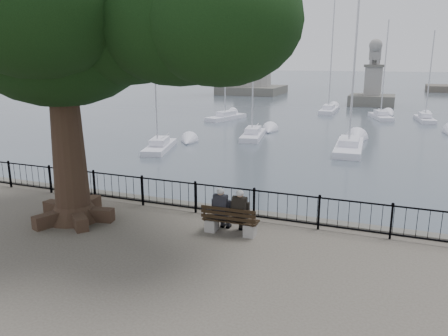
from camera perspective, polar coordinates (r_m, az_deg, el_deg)
The scene contains 15 objects.
harbor at distance 14.72m, azimuth 0.71°, elevation -7.50°, with size 260.00×260.00×1.20m.
railing at distance 13.91m, azimuth 0.00°, elevation -4.16°, with size 22.06×0.06×1.00m.
bench at distance 12.67m, azimuth 0.82°, elevation -7.31°, with size 1.64×0.53×0.86m.
person_left at distance 12.72m, azimuth -0.26°, elevation -5.63°, with size 0.40×0.68×1.36m.
person_right at distance 12.55m, azimuth 2.24°, elevation -5.93°, with size 0.40×0.68×1.36m.
tree at distance 13.40m, azimuth -17.68°, elevation 19.06°, with size 11.59×8.09×9.46m.
lighthouse at distance 75.66m, azimuth 3.86°, elevation 19.46°, with size 10.02×10.02×30.66m.
lion_monument at distance 59.94m, azimuth 18.83°, elevation 9.75°, with size 5.58×5.58×8.33m.
sailboat_a at distance 29.29m, azimuth -8.40°, elevation 2.93°, with size 2.54×4.91×9.02m.
sailboat_b at distance 33.53m, azimuth 3.82°, elevation 4.53°, with size 2.16×5.12×10.81m.
sailboat_c at distance 29.84m, azimuth 16.02°, elevation 2.83°, with size 1.92×6.04×12.45m.
sailboat_e at distance 43.56m, azimuth 0.27°, elevation 6.83°, with size 2.77×5.28×11.97m.
sailboat_f at distance 46.95m, azimuth 19.78°, elevation 6.47°, with size 2.72×5.01×9.66m.
sailboat_g at distance 46.64m, azimuth 24.75°, elevation 5.93°, with size 1.93×4.78×8.55m.
sailboat_h at distance 50.84m, azimuth 13.53°, elevation 7.50°, with size 1.51×5.45×12.15m.
Camera 1 is at (4.79, -9.81, 4.94)m, focal length 35.00 mm.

